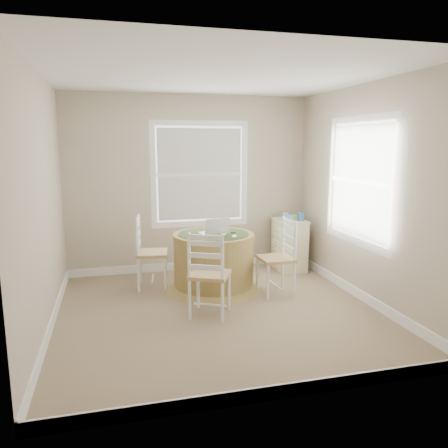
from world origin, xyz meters
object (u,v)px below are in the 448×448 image
object	(u,v)px
chair_near	(210,274)
chair_right	(276,258)
round_table	(214,259)
laptop	(214,231)
chair_left	(152,253)
corner_chest	(289,245)

from	to	relation	value
chair_near	chair_right	xyz separation A→B (m)	(0.95, 0.45, 0.00)
round_table	chair_right	xyz separation A→B (m)	(0.72, -0.39, 0.06)
round_table	laptop	distance (m)	0.37
laptop	round_table	bearing A→B (deg)	-39.92
chair_left	chair_right	world-z (taller)	same
chair_left	chair_near	size ratio (longest dim) A/B	1.00
chair_near	chair_right	size ratio (longest dim) A/B	1.00
chair_right	chair_left	bearing A→B (deg)	-115.77
corner_chest	chair_right	bearing A→B (deg)	-118.62
chair_left	corner_chest	distance (m)	2.13
corner_chest	chair_near	bearing A→B (deg)	-134.41
round_table	laptop	world-z (taller)	laptop
chair_left	chair_near	bearing A→B (deg)	-147.23
round_table	chair_near	distance (m)	0.87
round_table	chair_right	distance (m)	0.82
chair_right	corner_chest	xyz separation A→B (m)	(0.61, 1.02, -0.09)
round_table	chair_left	xyz separation A→B (m)	(-0.77, 0.29, 0.06)
chair_left	corner_chest	size ratio (longest dim) A/B	1.23
chair_right	corner_chest	world-z (taller)	chair_right
chair_near	corner_chest	xyz separation A→B (m)	(1.57, 1.48, -0.09)
round_table	chair_right	bearing A→B (deg)	-8.82
round_table	chair_right	world-z (taller)	chair_right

